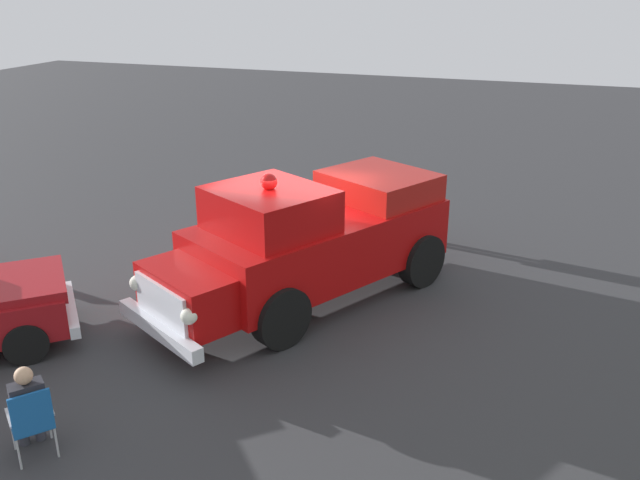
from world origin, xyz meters
TOP-DOWN VIEW (x-y plane):
  - ground_plane at (0.00, 0.00)m, footprint 60.00×60.00m
  - vintage_fire_truck at (-0.40, 0.15)m, footprint 4.75×6.27m
  - lawn_chair_near_truck at (1.26, 5.56)m, footprint 0.69×0.69m
  - lawn_chair_by_car at (2.46, -3.15)m, footprint 0.69×0.69m
  - spectator_seated at (1.36, 5.47)m, footprint 0.65×0.62m
  - spectator_standing at (-1.35, -3.56)m, footprint 0.54×0.50m

SIDE VIEW (x-z plane):
  - ground_plane at x=0.00m, z-range 0.00..0.00m
  - lawn_chair_near_truck at x=1.26m, z-range 0.08..1.10m
  - lawn_chair_by_car at x=2.46m, z-range 0.08..1.10m
  - spectator_seated at x=1.36m, z-range 0.05..1.34m
  - spectator_standing at x=-1.35m, z-range 0.13..1.80m
  - vintage_fire_truck at x=-0.40m, z-range -0.10..2.49m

